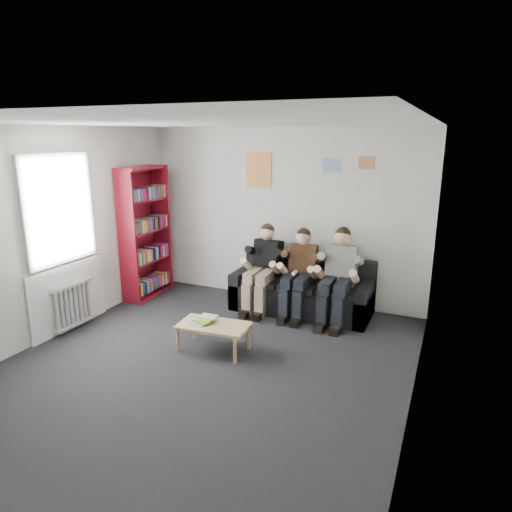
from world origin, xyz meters
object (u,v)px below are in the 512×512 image
(sofa, at_px, (302,292))
(coffee_table, at_px, (214,327))
(person_right, at_px, (338,277))
(bookshelf, at_px, (146,233))
(person_left, at_px, (263,269))
(person_middle, at_px, (299,274))

(sofa, distance_m, coffee_table, 1.81)
(coffee_table, xyz_separation_m, person_right, (1.15, 1.52, 0.35))
(sofa, distance_m, bookshelf, 2.68)
(person_left, height_order, person_right, person_right)
(person_left, bearing_deg, bookshelf, -168.64)
(person_left, bearing_deg, person_middle, 6.53)
(person_middle, bearing_deg, person_left, 174.93)
(person_middle, bearing_deg, bookshelf, 178.68)
(person_left, height_order, person_middle, person_left)
(person_left, xyz_separation_m, person_middle, (0.57, 0.00, -0.01))
(person_left, relative_size, person_middle, 1.02)
(person_left, bearing_deg, person_right, 6.32)
(bookshelf, relative_size, person_right, 1.57)
(bookshelf, bearing_deg, person_left, 0.48)
(sofa, bearing_deg, person_left, -161.25)
(bookshelf, height_order, coffee_table, bookshelf)
(coffee_table, xyz_separation_m, person_middle, (0.58, 1.52, 0.33))
(person_right, bearing_deg, coffee_table, -127.13)
(bookshelf, xyz_separation_m, coffee_table, (1.97, -1.35, -0.75))
(person_middle, xyz_separation_m, person_right, (0.57, -0.00, 0.02))
(sofa, relative_size, person_middle, 1.61)
(person_right, bearing_deg, sofa, 161.00)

